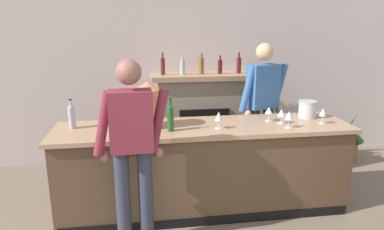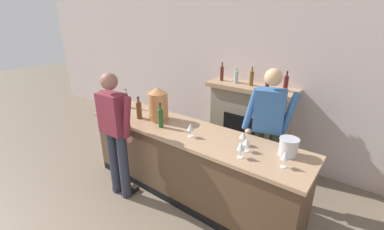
{
  "view_description": "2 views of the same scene",
  "coord_description": "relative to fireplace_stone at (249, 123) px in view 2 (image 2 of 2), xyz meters",
  "views": [
    {
      "loc": [
        -0.56,
        -0.78,
        2.0
      ],
      "look_at": [
        0.01,
        3.1,
        0.96
      ],
      "focal_mm": 32.0,
      "sensor_mm": 36.0,
      "label": 1
    },
    {
      "loc": [
        1.96,
        0.25,
        2.36
      ],
      "look_at": [
        0.05,
        2.73,
        1.15
      ],
      "focal_mm": 24.0,
      "sensor_mm": 36.0,
      "label": 2
    }
  ],
  "objects": [
    {
      "name": "wall_back_panel",
      "position": [
        -0.29,
        0.26,
        0.7
      ],
      "size": [
        12.0,
        0.07,
        2.75
      ],
      "color": "beige",
      "rests_on": "ground_plane"
    },
    {
      "name": "bar_counter",
      "position": [
        -0.21,
        -1.36,
        -0.19
      ],
      "size": [
        3.13,
        0.76,
        0.97
      ],
      "color": "brown",
      "rests_on": "ground_plane"
    },
    {
      "name": "fireplace_stone",
      "position": [
        0.0,
        0.0,
        0.0
      ],
      "size": [
        1.44,
        0.52,
        1.64
      ],
      "color": "gray",
      "rests_on": "ground_plane"
    },
    {
      "name": "person_customer",
      "position": [
        -0.95,
        -1.96,
        0.28
      ],
      "size": [
        0.66,
        0.32,
        1.73
      ],
      "color": "#2F3343",
      "rests_on": "ground_plane"
    },
    {
      "name": "person_bartender",
      "position": [
        0.62,
        -0.8,
        0.32
      ],
      "size": [
        0.64,
        0.37,
        1.79
      ],
      "color": "#424B2F",
      "rests_on": "ground_plane"
    },
    {
      "name": "copper_dispenser",
      "position": [
        -0.79,
        -1.32,
        0.53
      ],
      "size": [
        0.28,
        0.31,
        0.48
      ],
      "color": "#C5804B",
      "rests_on": "bar_counter"
    },
    {
      "name": "ice_bucket_steel",
      "position": [
        1.01,
        -1.21,
        0.39
      ],
      "size": [
        0.21,
        0.21,
        0.19
      ],
      "color": "silver",
      "rests_on": "bar_counter"
    },
    {
      "name": "wine_bottle_riesling_slim",
      "position": [
        -1.57,
        -1.26,
        0.43
      ],
      "size": [
        0.07,
        0.07,
        0.31
      ],
      "color": "#ADB1C1",
      "rests_on": "bar_counter"
    },
    {
      "name": "wine_bottle_merlot_tall",
      "position": [
        -1.05,
        -1.46,
        0.44
      ],
      "size": [
        0.08,
        0.08,
        0.32
      ],
      "color": "brown",
      "rests_on": "bar_counter"
    },
    {
      "name": "wine_bottle_burgundy_dark",
      "position": [
        -0.58,
        -1.5,
        0.44
      ],
      "size": [
        0.07,
        0.07,
        0.34
      ],
      "color": "#225226",
      "rests_on": "bar_counter"
    },
    {
      "name": "wine_glass_back_row",
      "position": [
        0.62,
        -1.4,
        0.41
      ],
      "size": [
        0.09,
        0.09,
        0.16
      ],
      "color": "silver",
      "rests_on": "bar_counter"
    },
    {
      "name": "wine_glass_by_dispenser",
      "position": [
        1.06,
        -1.46,
        0.42
      ],
      "size": [
        0.08,
        0.08,
        0.17
      ],
      "color": "silver",
      "rests_on": "bar_counter"
    },
    {
      "name": "wine_glass_near_bucket",
      "position": [
        -0.09,
        -1.49,
        0.42
      ],
      "size": [
        0.08,
        0.08,
        0.18
      ],
      "color": "silver",
      "rests_on": "bar_counter"
    },
    {
      "name": "wine_glass_front_right",
      "position": [
        0.52,
        -1.29,
        0.41
      ],
      "size": [
        0.08,
        0.08,
        0.16
      ],
      "color": "silver",
      "rests_on": "bar_counter"
    },
    {
      "name": "wine_glass_mid_counter",
      "position": [
        0.63,
        -1.56,
        0.42
      ],
      "size": [
        0.08,
        0.08,
        0.18
      ],
      "color": "silver",
      "rests_on": "bar_counter"
    }
  ]
}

